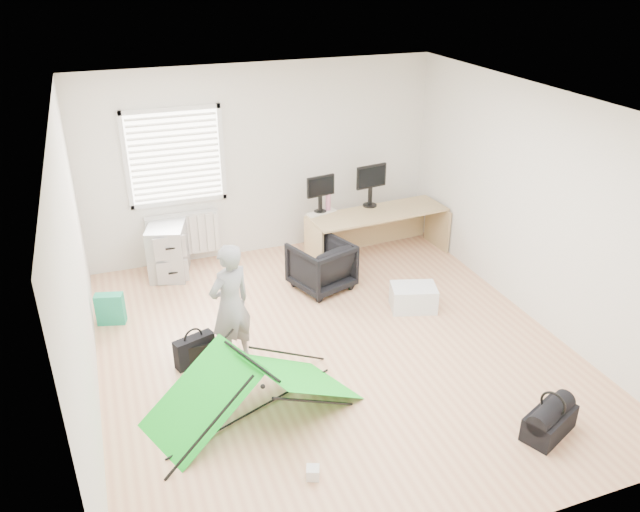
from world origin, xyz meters
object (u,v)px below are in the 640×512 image
object	(u,v)px
filing_cabinet	(168,250)
office_chair	(321,266)
duffel_bag	(549,423)
monitor_right	(370,191)
desk	(378,234)
storage_crate	(413,297)
person	(230,305)
thermos	(328,203)
monitor_left	(320,199)
kite	(253,387)
laptop_bag	(195,350)

from	to	relation	value
filing_cabinet	office_chair	xyz separation A→B (m)	(1.82, -1.06, -0.04)
duffel_bag	monitor_right	bearing A→B (deg)	64.88
desk	storage_crate	distance (m)	1.56
person	storage_crate	bearing A→B (deg)	162.39
thermos	storage_crate	xyz separation A→B (m)	(0.44, -1.81, -0.65)
desk	monitor_right	world-z (taller)	monitor_right
monitor_left	storage_crate	size ratio (longest dim) A/B	0.77
monitor_left	office_chair	size ratio (longest dim) A/B	0.59
monitor_right	duffel_bag	distance (m)	4.30
desk	kite	world-z (taller)	desk
filing_cabinet	desk	bearing A→B (deg)	7.83
duffel_bag	desk	bearing A→B (deg)	64.54
kite	storage_crate	distance (m)	2.65
kite	duffel_bag	xyz separation A→B (m)	(2.46, -1.22, -0.18)
thermos	storage_crate	size ratio (longest dim) A/B	0.48
monitor_right	person	world-z (taller)	person
desk	office_chair	xyz separation A→B (m)	(-1.10, -0.64, -0.02)
office_chair	monitor_left	bearing A→B (deg)	-128.22
monitor_right	thermos	world-z (taller)	monitor_right
monitor_left	kite	xyz separation A→B (m)	(-1.78, -3.01, -0.58)
desk	filing_cabinet	bearing A→B (deg)	167.45
laptop_bag	kite	bearing A→B (deg)	-87.59
monitor_right	storage_crate	world-z (taller)	monitor_right
desk	monitor_left	distance (m)	0.99
filing_cabinet	office_chair	bearing A→B (deg)	-14.23
filing_cabinet	duffel_bag	size ratio (longest dim) A/B	1.33
desk	monitor_left	world-z (taller)	monitor_left
person	duffel_bag	world-z (taller)	person
thermos	storage_crate	distance (m)	1.98
laptop_bag	duffel_bag	size ratio (longest dim) A/B	0.80
kite	laptop_bag	distance (m)	1.07
duffel_bag	person	bearing A→B (deg)	115.22
desk	laptop_bag	size ratio (longest dim) A/B	4.52
office_chair	kite	bearing A→B (deg)	36.12
thermos	office_chair	distance (m)	1.13
laptop_bag	person	bearing A→B (deg)	-31.61
filing_cabinet	storage_crate	distance (m)	3.34
monitor_right	monitor_left	bearing A→B (deg)	170.21
monitor_right	duffel_bag	world-z (taller)	monitor_right
monitor_left	laptop_bag	distance (m)	3.06
filing_cabinet	thermos	bearing A→B (deg)	12.49
monitor_right	duffel_bag	xyz separation A→B (m)	(-0.08, -4.22, -0.78)
filing_cabinet	monitor_left	world-z (taller)	monitor_left
filing_cabinet	kite	distance (m)	3.18
thermos	kite	bearing A→B (deg)	-122.23
filing_cabinet	storage_crate	size ratio (longest dim) A/B	1.35
person	duffel_bag	size ratio (longest dim) A/B	2.51
person	laptop_bag	world-z (taller)	person
monitor_right	thermos	distance (m)	0.65
monitor_right	thermos	xyz separation A→B (m)	(-0.64, 0.02, -0.10)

